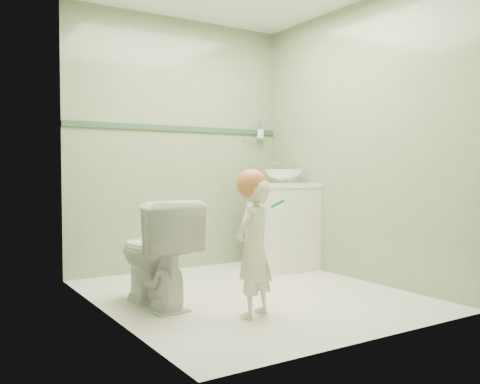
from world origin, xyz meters
TOP-DOWN VIEW (x-y plane):
  - ground at (0.00, 0.00)m, footprint 2.50×2.50m
  - room_shell at (0.00, 0.00)m, footprint 2.50×2.54m
  - trim_stripe at (0.00, 1.24)m, footprint 2.20×0.02m
  - vanity at (0.84, 0.70)m, footprint 0.52×0.50m
  - counter at (0.84, 0.70)m, footprint 0.54×0.52m
  - basin at (0.84, 0.70)m, footprint 0.37×0.37m
  - faucet at (0.84, 0.89)m, footprint 0.03×0.13m
  - cup_holder at (0.89, 1.18)m, footprint 0.26×0.07m
  - toilet at (-0.74, 0.09)m, footprint 0.44×0.75m
  - toddler at (-0.31, -0.51)m, footprint 0.38×0.33m
  - hair_cap at (-0.31, -0.48)m, footprint 0.20×0.20m
  - teal_toothbrush at (-0.19, -0.59)m, footprint 0.10×0.14m

SIDE VIEW (x-z plane):
  - ground at x=0.00m, z-range 0.00..0.00m
  - toilet at x=-0.74m, z-range 0.00..0.75m
  - vanity at x=0.84m, z-range 0.00..0.80m
  - toddler at x=-0.31m, z-range 0.00..0.89m
  - teal_toothbrush at x=-0.19m, z-range 0.70..0.78m
  - counter at x=0.84m, z-range 0.79..0.83m
  - hair_cap at x=-0.31m, z-range 0.76..0.96m
  - basin at x=0.84m, z-range 0.83..0.96m
  - faucet at x=0.84m, z-range 0.88..1.06m
  - room_shell at x=0.00m, z-range 0.00..2.40m
  - cup_holder at x=0.89m, z-range 1.23..1.44m
  - trim_stripe at x=0.00m, z-range 1.33..1.38m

